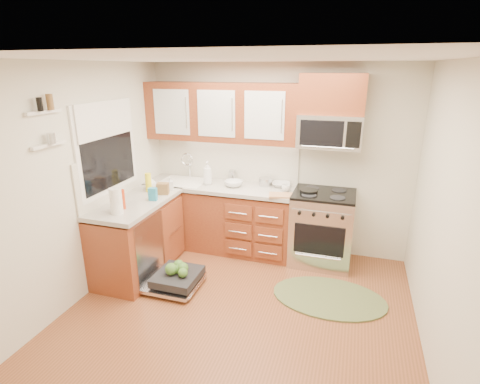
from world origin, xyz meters
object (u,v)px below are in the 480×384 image
(upper_cabinets, at_px, (221,112))
(skillet, at_px, (309,191))
(stock_pot, at_px, (265,182))
(bowl_a, at_px, (281,185))
(sink, at_px, (183,190))
(cup, at_px, (286,188))
(dishwasher, at_px, (175,279))
(cutting_board, at_px, (281,195))
(bowl_b, at_px, (234,184))
(rug, at_px, (329,298))
(range, at_px, (322,228))
(paper_towel_roll, at_px, (116,201))
(microwave, at_px, (330,131))

(upper_cabinets, relative_size, skillet, 9.28)
(stock_pot, height_order, bowl_a, stock_pot)
(stock_pot, bearing_deg, sink, -171.87)
(sink, bearing_deg, cup, -0.01)
(skillet, relative_size, bowl_a, 0.94)
(dishwasher, relative_size, cutting_board, 2.29)
(bowl_b, bearing_deg, cup, -0.25)
(sink, xyz_separation_m, skillet, (1.74, -0.05, 0.17))
(rug, distance_m, stock_pot, 1.69)
(sink, xyz_separation_m, stock_pot, (1.14, 0.16, 0.18))
(upper_cabinets, height_order, cutting_board, upper_cabinets)
(range, relative_size, skillet, 4.30)
(sink, bearing_deg, bowl_b, 0.22)
(upper_cabinets, bearing_deg, stock_pot, 0.70)
(cutting_board, distance_m, cup, 0.20)
(sink, distance_m, cup, 1.46)
(stock_pot, relative_size, paper_towel_roll, 0.62)
(skillet, bearing_deg, rug, -63.89)
(cutting_board, bearing_deg, cup, 84.28)
(upper_cabinets, bearing_deg, bowl_b, -35.01)
(rug, bearing_deg, stock_pot, 135.10)
(dishwasher, bearing_deg, paper_towel_roll, -162.39)
(paper_towel_roll, height_order, bowl_b, paper_towel_roll)
(upper_cabinets, bearing_deg, skillet, -9.35)
(upper_cabinets, relative_size, paper_towel_roll, 7.21)
(upper_cabinets, relative_size, rug, 1.65)
(sink, bearing_deg, cutting_board, -7.96)
(cup, bearing_deg, upper_cabinets, 170.48)
(range, bearing_deg, upper_cabinets, 174.11)
(cutting_board, bearing_deg, dishwasher, -138.50)
(stock_pot, xyz_separation_m, bowl_a, (0.21, 0.02, -0.02))
(cutting_board, bearing_deg, stock_pot, 128.88)
(dishwasher, height_order, skillet, skillet)
(skillet, bearing_deg, sink, 178.50)
(upper_cabinets, xyz_separation_m, stock_pot, (0.61, 0.01, -0.90))
(bowl_b, relative_size, cup, 2.09)
(range, relative_size, paper_towel_roll, 3.34)
(upper_cabinets, height_order, range, upper_cabinets)
(rug, bearing_deg, skillet, 116.11)
(cup, bearing_deg, bowl_b, 179.75)
(bowl_a, relative_size, bowl_b, 0.96)
(bowl_a, bearing_deg, microwave, -4.93)
(skillet, height_order, paper_towel_roll, paper_towel_roll)
(skillet, distance_m, paper_towel_roll, 2.28)
(dishwasher, relative_size, bowl_b, 2.87)
(range, relative_size, stock_pot, 5.38)
(cup, bearing_deg, bowl_a, 119.05)
(dishwasher, height_order, bowl_b, bowl_b)
(rug, height_order, stock_pot, stock_pot)
(stock_pot, height_order, paper_towel_roll, paper_towel_roll)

